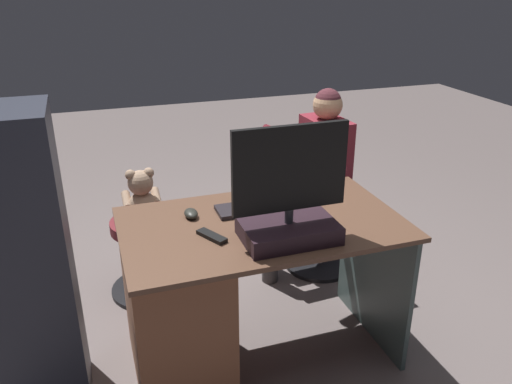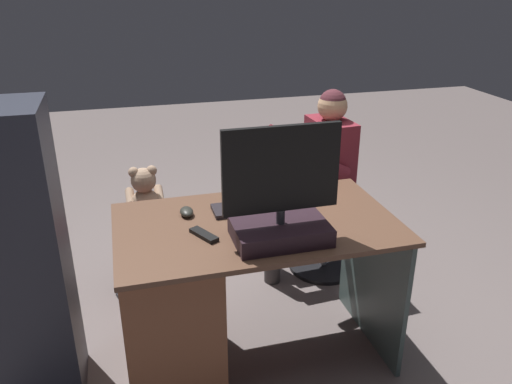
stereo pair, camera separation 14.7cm
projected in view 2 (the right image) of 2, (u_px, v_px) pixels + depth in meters
The scene contains 13 objects.
ground_plane at pixel (242, 316), 2.86m from camera, with size 10.00×10.00×0.00m, color #6A5E5C.
desk at pixel (188, 298), 2.35m from camera, with size 1.24×0.73×0.74m.
monitor at pixel (281, 208), 2.09m from camera, with size 0.48×0.26×0.49m.
keyboard at pixel (257, 207), 2.42m from camera, with size 0.42×0.14×0.02m, color black.
computer_mouse at pixel (187, 212), 2.35m from camera, with size 0.06×0.10×0.04m, color #292A24.
cup at pixel (304, 200), 2.40m from camera, with size 0.07×0.07×0.09m, color yellow.
tv_remote at pixel (204, 235), 2.16m from camera, with size 0.04×0.15×0.02m, color black.
notebook_binder at pixel (267, 221), 2.28m from camera, with size 0.22×0.30×0.02m, color silver.
office_chair_teddy at pixel (150, 246), 3.02m from camera, with size 0.45×0.45×0.47m.
teddy_bear at pixel (145, 193), 2.90m from camera, with size 0.21×0.21×0.31m.
visitor_chair at pixel (325, 228), 3.22m from camera, with size 0.44×0.44×0.47m.
person at pixel (315, 171), 3.05m from camera, with size 0.52×0.50×1.15m.
equipment_rack at pixel (10, 265), 2.10m from camera, with size 0.44×0.36×1.32m, color #272A35.
Camera 2 is at (0.54, 2.29, 1.77)m, focal length 36.29 mm.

